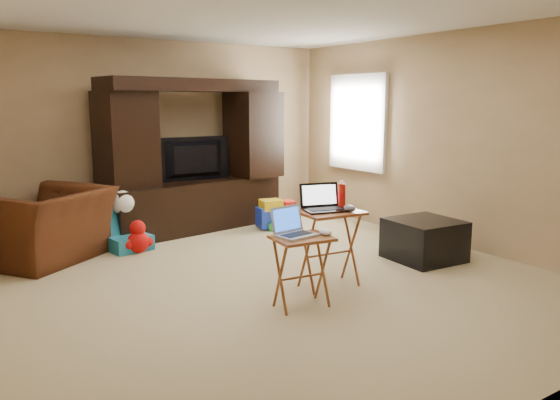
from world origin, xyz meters
TOP-DOWN VIEW (x-y plane):
  - floor at (0.00, 0.00)m, footprint 5.50×5.50m
  - ceiling at (0.00, 0.00)m, footprint 5.50×5.50m
  - wall_back at (0.00, 2.75)m, footprint 5.00×0.00m
  - wall_front at (0.00, -2.75)m, footprint 5.00×0.00m
  - wall_right at (2.50, 0.00)m, footprint 0.00×5.50m
  - window_pane at (2.48, 1.55)m, footprint 0.00×1.20m
  - window_frame at (2.46, 1.55)m, footprint 0.06×1.14m
  - entertainment_center at (0.27, 2.25)m, footprint 2.48×0.93m
  - television at (0.27, 2.20)m, footprint 1.01×0.16m
  - recliner at (-1.68, 1.79)m, footprint 1.57×1.53m
  - child_rocker at (-0.82, 1.75)m, footprint 0.53×0.58m
  - plush_toy at (-0.77, 1.56)m, footprint 0.34×0.29m
  - push_toy at (1.23, 1.74)m, footprint 0.60×0.48m
  - ottoman at (1.73, -0.41)m, footprint 0.73×0.73m
  - tray_table_left at (-0.18, -0.81)m, footprint 0.50×0.42m
  - tray_table_right at (0.33, -0.53)m, footprint 0.59×0.49m
  - laptop_left at (-0.21, -0.78)m, footprint 0.35×0.30m
  - laptop_right at (0.29, -0.51)m, footprint 0.44×0.39m
  - mouse_left at (0.01, -0.88)m, footprint 0.10×0.13m
  - mouse_right at (0.46, -0.65)m, footprint 0.12×0.16m
  - water_bottle at (0.53, -0.45)m, footprint 0.07×0.07m

SIDE VIEW (x-z plane):
  - floor at x=0.00m, z-range 0.00..0.00m
  - plush_toy at x=-0.77m, z-range 0.00..0.38m
  - push_toy at x=1.23m, z-range 0.00..0.40m
  - ottoman at x=1.73m, z-range 0.00..0.44m
  - child_rocker at x=-0.82m, z-range 0.00..0.60m
  - tray_table_left at x=-0.18m, z-range 0.00..0.60m
  - tray_table_right at x=0.33m, z-range 0.00..0.72m
  - recliner at x=-1.68m, z-range 0.00..0.77m
  - mouse_left at x=0.01m, z-range 0.60..0.65m
  - laptop_left at x=-0.21m, z-range 0.60..0.84m
  - mouse_right at x=0.46m, z-range 0.72..0.78m
  - water_bottle at x=0.53m, z-range 0.72..0.94m
  - laptop_right at x=0.29m, z-range 0.72..0.96m
  - television at x=0.27m, z-range 0.66..1.24m
  - entertainment_center at x=0.27m, z-range 0.00..1.98m
  - wall_back at x=0.00m, z-range -1.25..3.75m
  - wall_front at x=0.00m, z-range -1.25..3.75m
  - wall_right at x=2.50m, z-range -1.50..4.00m
  - window_pane at x=2.48m, z-range 0.80..2.00m
  - window_frame at x=2.46m, z-range 0.73..2.07m
  - ceiling at x=0.00m, z-range 2.50..2.50m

